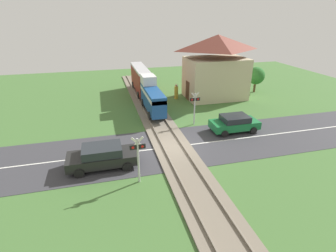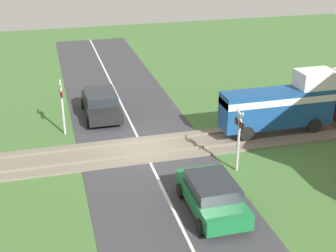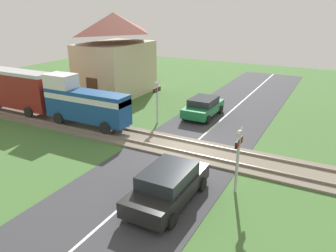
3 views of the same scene
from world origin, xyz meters
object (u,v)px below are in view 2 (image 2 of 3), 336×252
(crossing_signal_west_approach, at_px, (62,101))
(car_near_crossing, at_px, (101,103))
(car_far_side, at_px, (212,195))
(crossing_signal_east_approach, at_px, (239,132))

(crossing_signal_west_approach, bearing_deg, car_near_crossing, 131.97)
(car_near_crossing, xyz_separation_m, crossing_signal_west_approach, (2.00, -2.23, 1.13))
(car_far_side, height_order, crossing_signal_east_approach, crossing_signal_east_approach)
(car_far_side, distance_m, crossing_signal_east_approach, 3.74)
(car_near_crossing, bearing_deg, crossing_signal_east_approach, 32.31)
(car_far_side, relative_size, crossing_signal_east_approach, 1.34)
(crossing_signal_west_approach, distance_m, crossing_signal_east_approach, 9.53)
(crossing_signal_west_approach, height_order, crossing_signal_east_approach, same)
(car_far_side, xyz_separation_m, crossing_signal_west_approach, (-8.84, -5.11, 1.16))
(car_far_side, xyz_separation_m, crossing_signal_east_approach, (-2.77, 2.23, 1.16))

